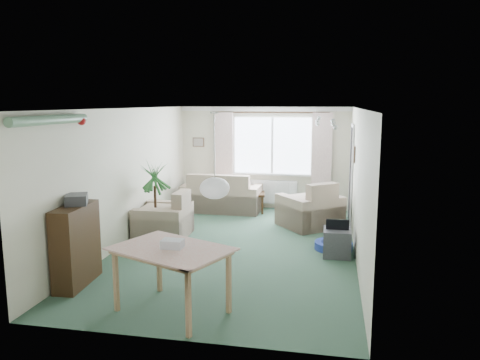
% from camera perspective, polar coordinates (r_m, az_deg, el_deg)
% --- Properties ---
extents(ground, '(6.50, 6.50, 0.00)m').
position_cam_1_polar(ground, '(8.20, -0.41, -8.29)').
color(ground, '#30503D').
extents(window, '(1.80, 0.03, 1.30)m').
position_cam_1_polar(window, '(11.02, 3.97, 4.22)').
color(window, white).
extents(curtain_rod, '(2.60, 0.03, 0.03)m').
position_cam_1_polar(curtain_rod, '(10.90, 3.96, 8.21)').
color(curtain_rod, black).
extents(curtain_left, '(0.45, 0.08, 2.00)m').
position_cam_1_polar(curtain_left, '(11.14, -1.99, 3.10)').
color(curtain_left, beige).
extents(curtain_right, '(0.45, 0.08, 2.00)m').
position_cam_1_polar(curtain_right, '(10.86, 9.93, 2.80)').
color(curtain_right, beige).
extents(radiator, '(1.20, 0.10, 0.55)m').
position_cam_1_polar(radiator, '(11.13, 3.88, -1.45)').
color(radiator, white).
extents(doorway, '(0.03, 0.95, 2.00)m').
position_cam_1_polar(doorway, '(9.98, 13.41, 0.54)').
color(doorway, black).
extents(pendant_lamp, '(0.36, 0.36, 0.36)m').
position_cam_1_polar(pendant_lamp, '(5.62, -3.11, -1.01)').
color(pendant_lamp, white).
extents(tinsel_garland, '(1.60, 1.60, 0.12)m').
position_cam_1_polar(tinsel_garland, '(6.39, -22.07, 6.80)').
color(tinsel_garland, '#196626').
extents(bauble_cluster_a, '(0.20, 0.20, 0.20)m').
position_cam_1_polar(bauble_cluster_a, '(8.57, 9.43, 7.45)').
color(bauble_cluster_a, silver).
extents(bauble_cluster_b, '(0.20, 0.20, 0.20)m').
position_cam_1_polar(bauble_cluster_b, '(7.36, 11.48, 7.09)').
color(bauble_cluster_b, silver).
extents(wall_picture_back, '(0.28, 0.03, 0.22)m').
position_cam_1_polar(wall_picture_back, '(11.38, -5.09, 4.62)').
color(wall_picture_back, brown).
extents(wall_picture_right, '(0.03, 0.24, 0.30)m').
position_cam_1_polar(wall_picture_right, '(8.92, 13.75, 3.06)').
color(wall_picture_right, brown).
extents(sofa, '(1.82, 0.99, 0.90)m').
position_cam_1_polar(sofa, '(10.89, -2.19, -1.41)').
color(sofa, beige).
rests_on(sofa, ground).
extents(armchair_corner, '(1.45, 1.44, 0.95)m').
position_cam_1_polar(armchair_corner, '(9.58, 8.51, -2.87)').
color(armchair_corner, beige).
rests_on(armchair_corner, ground).
extents(armchair_left, '(0.94, 0.99, 0.87)m').
position_cam_1_polar(armchair_left, '(8.91, -9.35, -4.08)').
color(armchair_left, beige).
rests_on(armchair_left, ground).
extents(coffee_table, '(1.07, 0.70, 0.45)m').
position_cam_1_polar(coffee_table, '(10.79, 0.35, -2.72)').
color(coffee_table, black).
rests_on(coffee_table, ground).
extents(photo_frame, '(0.12, 0.02, 0.16)m').
position_cam_1_polar(photo_frame, '(10.77, 0.84, -1.10)').
color(photo_frame, brown).
rests_on(photo_frame, coffee_table).
extents(bookshelf, '(0.37, 0.93, 1.12)m').
position_cam_1_polar(bookshelf, '(6.86, -19.34, -7.53)').
color(bookshelf, black).
rests_on(bookshelf, ground).
extents(hifi_box, '(0.40, 0.44, 0.14)m').
position_cam_1_polar(hifi_box, '(6.79, -19.31, -2.25)').
color(hifi_box, '#323236').
rests_on(hifi_box, bookshelf).
extents(houseplant, '(0.70, 0.70, 1.42)m').
position_cam_1_polar(houseplant, '(8.82, -10.30, -2.40)').
color(houseplant, '#1F541C').
rests_on(houseplant, ground).
extents(dining_table, '(1.47, 1.26, 0.78)m').
position_cam_1_polar(dining_table, '(5.77, -8.28, -12.08)').
color(dining_table, '#9B8854').
rests_on(dining_table, ground).
extents(gift_box, '(0.25, 0.18, 0.12)m').
position_cam_1_polar(gift_box, '(5.63, -8.23, -7.80)').
color(gift_box, silver).
rests_on(gift_box, dining_table).
extents(tv_cube, '(0.45, 0.49, 0.44)m').
position_cam_1_polar(tv_cube, '(7.91, 11.73, -7.48)').
color(tv_cube, '#393A3E').
rests_on(tv_cube, ground).
extents(pet_bed, '(0.69, 0.69, 0.13)m').
position_cam_1_polar(pet_bed, '(8.28, 11.32, -7.85)').
color(pet_bed, '#224E9E').
rests_on(pet_bed, ground).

